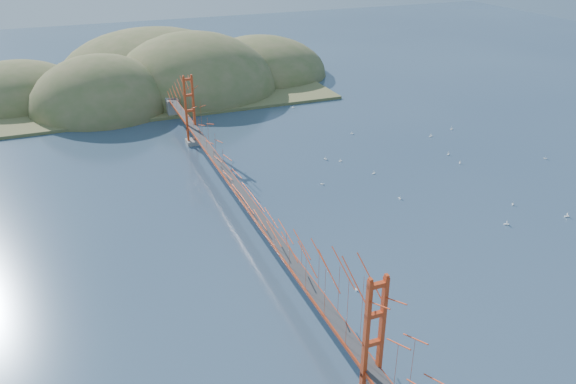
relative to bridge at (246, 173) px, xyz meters
name	(u,v)px	position (x,y,z in m)	size (l,w,h in m)	color
ground	(249,226)	(0.00, -0.18, -7.01)	(320.00, 320.00, 0.00)	#304660
bridge	(246,173)	(0.00, 0.00, 0.00)	(2.20, 94.40, 12.00)	gray
far_headlands	(163,85)	(2.21, 68.33, -7.01)	(84.00, 58.00, 25.00)	olive
sailboat_11	(545,158)	(50.03, 2.71, -6.87)	(0.59, 0.59, 0.62)	white
sailboat_17	(431,136)	(39.11, 17.78, -6.85)	(0.62, 0.53, 0.71)	white
sailboat_12	(293,107)	(23.13, 41.82, -6.87)	(0.53, 0.45, 0.62)	white
sailboat_14	(513,204)	(34.16, -7.90, -6.87)	(0.53, 0.53, 0.56)	white
sailboat_15	(352,133)	(27.10, 24.17, -6.86)	(0.57, 0.57, 0.63)	white
sailboat_10	(356,289)	(6.00, -16.94, -6.87)	(0.43, 0.50, 0.58)	white
sailboat_3	(374,173)	(22.10, 7.71, -6.86)	(0.57, 0.57, 0.63)	white
sailboat_7	(340,161)	(19.60, 13.78, -6.87)	(0.47, 0.38, 0.56)	white
sailboat_0	(400,198)	(21.26, -0.78, -6.87)	(0.40, 0.50, 0.58)	white
sailboat_8	(452,129)	(44.73, 19.49, -6.86)	(0.59, 0.52, 0.67)	white
sailboat_1	(325,159)	(17.79, 15.37, -6.86)	(0.63, 0.63, 0.68)	white
sailboat_9	(460,163)	(36.41, 6.20, -6.87)	(0.59, 0.59, 0.62)	white
sailboat_4	(448,154)	(36.92, 9.79, -6.86)	(0.64, 0.64, 0.67)	white
sailboat_6	(507,224)	(29.66, -11.85, -6.85)	(0.67, 0.67, 0.71)	white
sailboat_16	(322,183)	(13.44, 7.27, -6.87)	(0.55, 0.55, 0.58)	white
sailboat_extra_0	(567,216)	(38.21, -13.08, -6.85)	(0.63, 0.60, 0.71)	white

